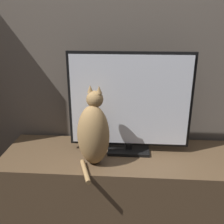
# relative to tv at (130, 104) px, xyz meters

# --- Properties ---
(wall_back) EXTENTS (4.80, 0.05, 2.60)m
(wall_back) POSITION_rel_tv_xyz_m (-0.04, 0.24, 0.43)
(wall_back) COLOR #60564C
(wall_back) RESTS_ON ground_plane
(tv_stand) EXTENTS (1.58, 0.50, 0.53)m
(tv_stand) POSITION_rel_tv_xyz_m (-0.04, -0.06, -0.60)
(tv_stand) COLOR brown
(tv_stand) RESTS_ON ground_plane
(tv) EXTENTS (0.78, 0.16, 0.66)m
(tv) POSITION_rel_tv_xyz_m (0.00, 0.00, 0.00)
(tv) COLOR black
(tv) RESTS_ON tv_stand
(cat) EXTENTS (0.24, 0.34, 0.49)m
(cat) POSITION_rel_tv_xyz_m (-0.21, -0.16, -0.13)
(cat) COLOR #997547
(cat) RESTS_ON tv_stand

